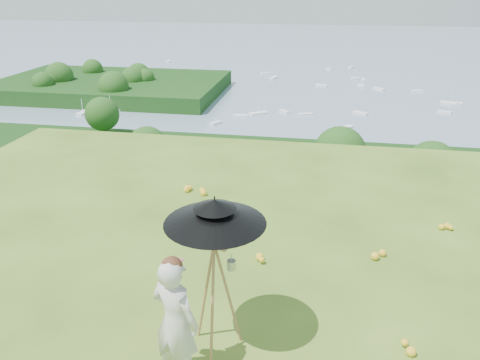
# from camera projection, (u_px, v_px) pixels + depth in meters

# --- Properties ---
(ground) EXTENTS (14.00, 14.00, 0.00)m
(ground) POSITION_uv_depth(u_px,v_px,m) (218.00, 297.00, 6.49)
(ground) COLOR #456A1E
(ground) RESTS_ON ground
(forest_slope) EXTENTS (140.00, 56.00, 22.00)m
(forest_slope) POSITION_uv_depth(u_px,v_px,m) (294.00, 319.00, 49.58)
(forest_slope) COLOR black
(forest_slope) RESTS_ON bay_water
(shoreline_tier) EXTENTS (170.00, 28.00, 8.00)m
(shoreline_tier) POSITION_uv_depth(u_px,v_px,m) (307.00, 210.00, 88.56)
(shoreline_tier) COLOR gray
(shoreline_tier) RESTS_ON bay_water
(bay_water) EXTENTS (700.00, 700.00, 0.00)m
(bay_water) POSITION_uv_depth(u_px,v_px,m) (321.00, 62.00, 237.19)
(bay_water) COLOR #7696A9
(bay_water) RESTS_ON ground
(peninsula) EXTENTS (90.00, 60.00, 12.00)m
(peninsula) POSITION_uv_depth(u_px,v_px,m) (110.00, 79.00, 170.22)
(peninsula) COLOR black
(peninsula) RESTS_ON bay_water
(slope_trees) EXTENTS (110.00, 50.00, 6.00)m
(slope_trees) POSITION_uv_depth(u_px,v_px,m) (301.00, 200.00, 44.08)
(slope_trees) COLOR #174A16
(slope_trees) RESTS_ON forest_slope
(harbor_town) EXTENTS (110.00, 22.00, 5.00)m
(harbor_town) POSITION_uv_depth(u_px,v_px,m) (309.00, 178.00, 86.00)
(harbor_town) COLOR silver
(harbor_town) RESTS_ON shoreline_tier
(moored_boats) EXTENTS (140.00, 140.00, 0.70)m
(moored_boats) POSITION_uv_depth(u_px,v_px,m) (283.00, 95.00, 167.51)
(moored_boats) COLOR white
(moored_boats) RESTS_ON bay_water
(wildflowers) EXTENTS (10.00, 10.50, 0.12)m
(wildflowers) POSITION_uv_depth(u_px,v_px,m) (221.00, 283.00, 6.69)
(wildflowers) COLOR yellow
(wildflowers) RESTS_ON ground
(painter) EXTENTS (0.65, 0.54, 1.53)m
(painter) POSITION_uv_depth(u_px,v_px,m) (175.00, 322.00, 4.89)
(painter) COLOR beige
(painter) RESTS_ON ground
(field_easel) EXTENTS (0.82, 0.82, 1.74)m
(field_easel) POSITION_uv_depth(u_px,v_px,m) (215.00, 286.00, 5.27)
(field_easel) COLOR #8C5E3A
(field_easel) RESTS_ON ground
(sun_umbrella) EXTENTS (1.46, 1.46, 0.55)m
(sun_umbrella) POSITION_uv_depth(u_px,v_px,m) (215.00, 220.00, 4.97)
(sun_umbrella) COLOR black
(sun_umbrella) RESTS_ON field_easel
(painter_cap) EXTENTS (0.28, 0.31, 0.10)m
(painter_cap) POSITION_uv_depth(u_px,v_px,m) (171.00, 263.00, 4.60)
(painter_cap) COLOR pink
(painter_cap) RESTS_ON painter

